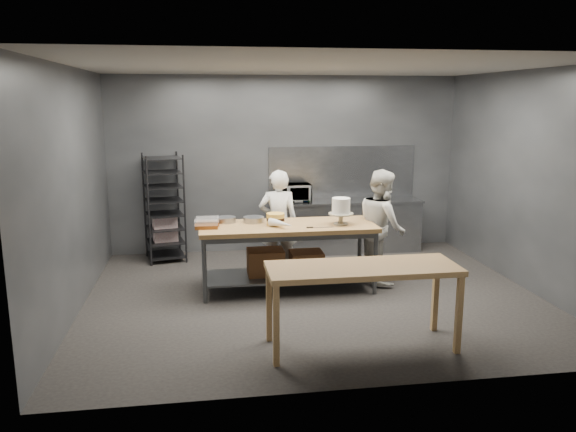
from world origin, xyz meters
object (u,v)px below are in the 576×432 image
at_px(microwave, 294,193).
at_px(work_table, 286,249).
at_px(near_counter, 363,274).
at_px(frosted_cake_stand, 341,208).
at_px(chef_right, 382,226).
at_px(speed_rack, 164,209).
at_px(chef_behind, 278,223).
at_px(layer_cake, 276,219).

bearing_deg(microwave, work_table, -102.95).
relative_size(near_counter, microwave, 3.69).
relative_size(near_counter, frosted_cake_stand, 5.46).
xyz_separation_m(chef_right, microwave, (-0.99, 1.69, 0.23)).
distance_m(speed_rack, chef_right, 3.54).
xyz_separation_m(speed_rack, frosted_cake_stand, (2.49, -1.86, 0.29)).
xyz_separation_m(near_counter, chef_behind, (-0.53, 2.66, -0.02)).
relative_size(microwave, frosted_cake_stand, 1.48).
xyz_separation_m(frosted_cake_stand, layer_cake, (-0.89, 0.11, -0.15)).
xyz_separation_m(chef_behind, microwave, (0.43, 1.16, 0.25)).
height_order(near_counter, frosted_cake_stand, frosted_cake_stand).
relative_size(work_table, chef_right, 1.47).
height_order(speed_rack, microwave, speed_rack).
distance_m(speed_rack, layer_cake, 2.37).
bearing_deg(speed_rack, frosted_cake_stand, -36.77).
relative_size(work_table, layer_cake, 9.75).
distance_m(chef_behind, microwave, 1.26).
distance_m(chef_right, microwave, 1.97).
bearing_deg(speed_rack, layer_cake, -47.48).
relative_size(speed_rack, chef_right, 1.07).
height_order(speed_rack, chef_behind, speed_rack).
xyz_separation_m(chef_behind, chef_right, (1.42, -0.53, 0.02)).
height_order(chef_right, microwave, chef_right).
xyz_separation_m(speed_rack, layer_cake, (1.60, -1.75, 0.14)).
bearing_deg(near_counter, work_table, 104.55).
height_order(speed_rack, frosted_cake_stand, speed_rack).
bearing_deg(speed_rack, work_table, -44.98).
distance_m(work_table, speed_rack, 2.48).
bearing_deg(layer_cake, near_counter, -71.68).
bearing_deg(work_table, layer_cake, -177.66).
xyz_separation_m(microwave, frosted_cake_stand, (0.33, -1.94, 0.10)).
bearing_deg(microwave, layer_cake, -107.03).
bearing_deg(near_counter, chef_right, 67.20).
height_order(work_table, chef_right, chef_right).
distance_m(near_counter, chef_right, 2.31).
bearing_deg(layer_cake, chef_behind, 79.21).
bearing_deg(work_table, chef_behind, 91.10).
xyz_separation_m(near_counter, chef_right, (0.89, 2.12, 0.00)).
relative_size(near_counter, chef_right, 1.22).
xyz_separation_m(near_counter, frosted_cake_stand, (0.23, 1.87, 0.34)).
relative_size(near_counter, speed_rack, 1.14).
height_order(near_counter, chef_right, chef_right).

